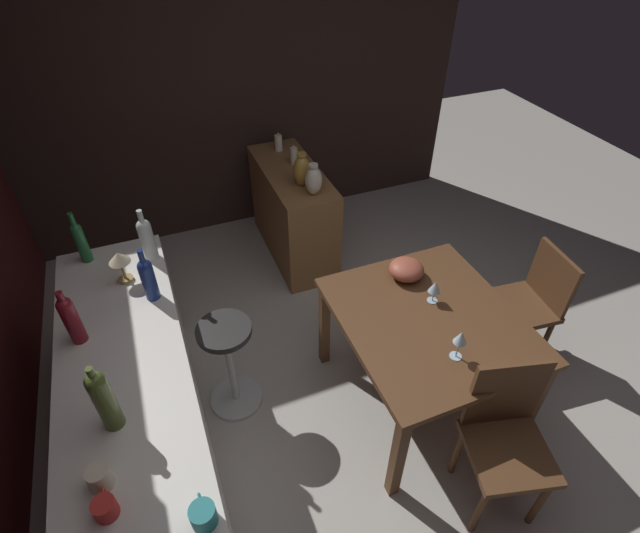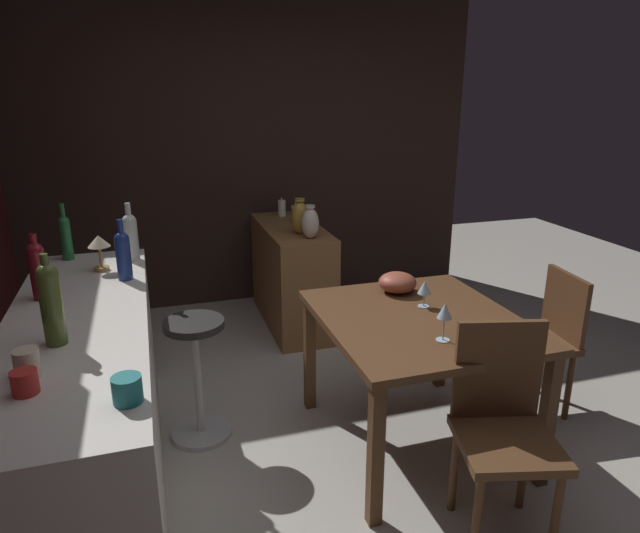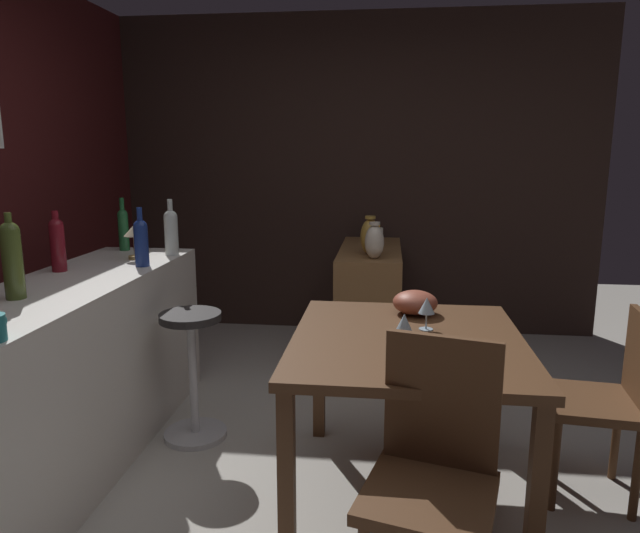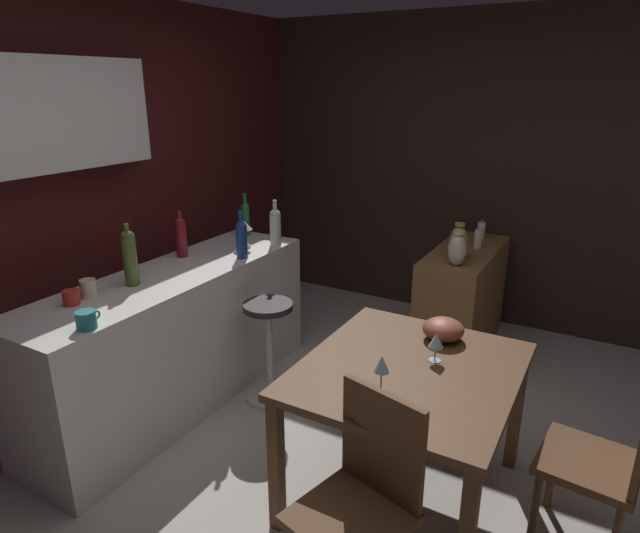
% 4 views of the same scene
% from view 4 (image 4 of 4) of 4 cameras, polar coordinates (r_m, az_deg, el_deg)
% --- Properties ---
extents(ground_plane, '(9.00, 9.00, 0.00)m').
position_cam_4_polar(ground_plane, '(3.10, 3.10, -21.86)').
color(ground_plane, '#B7B2A8').
extents(wall_kitchen_back, '(5.20, 0.33, 2.60)m').
position_cam_4_polar(wall_kitchen_back, '(3.77, -26.77, 7.58)').
color(wall_kitchen_back, '#4C1919').
rests_on(wall_kitchen_back, ground_plane).
extents(wall_side_right, '(0.10, 4.40, 2.60)m').
position_cam_4_polar(wall_side_right, '(4.90, 13.78, 9.87)').
color(wall_side_right, '#33231E').
rests_on(wall_side_right, ground_plane).
extents(dining_table, '(1.10, 0.98, 0.74)m').
position_cam_4_polar(dining_table, '(2.68, 9.40, -12.13)').
color(dining_table, '#56351E').
rests_on(dining_table, ground_plane).
extents(kitchen_counter, '(2.10, 0.60, 0.90)m').
position_cam_4_polar(kitchen_counter, '(3.64, -14.98, -7.36)').
color(kitchen_counter, silver).
rests_on(kitchen_counter, ground_plane).
extents(sideboard_cabinet, '(1.10, 0.44, 0.82)m').
position_cam_4_polar(sideboard_cabinet, '(4.37, 14.77, -3.41)').
color(sideboard_cabinet, olive).
rests_on(sideboard_cabinet, ground_plane).
extents(chair_near_window, '(0.49, 0.49, 0.93)m').
position_cam_4_polar(chair_near_window, '(2.25, 4.49, -23.37)').
color(chair_near_window, '#56351E').
rests_on(chair_near_window, ground_plane).
extents(chair_by_doorway, '(0.44, 0.44, 0.85)m').
position_cam_4_polar(chair_by_doorway, '(2.76, 28.05, -17.85)').
color(chair_by_doorway, '#56351E').
rests_on(chair_by_doorway, ground_plane).
extents(bar_stool, '(0.34, 0.34, 0.69)m').
position_cam_4_polar(bar_stool, '(3.58, -5.39, -8.69)').
color(bar_stool, '#262323').
rests_on(bar_stool, ground_plane).
extents(wine_glass_left, '(0.07, 0.07, 0.19)m').
position_cam_4_polar(wine_glass_left, '(2.34, 6.57, -10.39)').
color(wine_glass_left, silver).
rests_on(wine_glass_left, dining_table).
extents(wine_glass_right, '(0.07, 0.07, 0.15)m').
position_cam_4_polar(wine_glass_right, '(2.66, 12.21, -7.75)').
color(wine_glass_right, silver).
rests_on(wine_glass_right, dining_table).
extents(fruit_bowl, '(0.22, 0.22, 0.11)m').
position_cam_4_polar(fruit_bowl, '(2.91, 12.94, -6.50)').
color(fruit_bowl, '#9E4C38').
rests_on(fruit_bowl, dining_table).
extents(wine_bottle_clear, '(0.08, 0.08, 0.34)m').
position_cam_4_polar(wine_bottle_clear, '(3.89, -4.76, 4.35)').
color(wine_bottle_clear, silver).
rests_on(wine_bottle_clear, kitchen_counter).
extents(wine_bottle_ruby, '(0.08, 0.08, 0.32)m').
position_cam_4_polar(wine_bottle_ruby, '(3.74, -14.54, 3.28)').
color(wine_bottle_ruby, maroon).
rests_on(wine_bottle_ruby, kitchen_counter).
extents(wine_bottle_cobalt, '(0.08, 0.08, 0.32)m').
position_cam_4_polar(wine_bottle_cobalt, '(3.64, -8.31, 3.06)').
color(wine_bottle_cobalt, navy).
rests_on(wine_bottle_cobalt, kitchen_counter).
extents(wine_bottle_olive, '(0.08, 0.08, 0.37)m').
position_cam_4_polar(wine_bottle_olive, '(3.28, -19.53, 1.09)').
color(wine_bottle_olive, '#475623').
rests_on(wine_bottle_olive, kitchen_counter).
extents(wine_bottle_green, '(0.06, 0.06, 0.33)m').
position_cam_4_polar(wine_bottle_green, '(4.19, -7.91, 5.23)').
color(wine_bottle_green, '#1E592D').
rests_on(wine_bottle_green, kitchen_counter).
extents(cup_red, '(0.12, 0.08, 0.08)m').
position_cam_4_polar(cup_red, '(3.15, -24.87, -3.00)').
color(cup_red, red).
rests_on(cup_red, kitchen_counter).
extents(cup_teal, '(0.13, 0.10, 0.09)m').
position_cam_4_polar(cup_teal, '(2.82, -23.54, -5.22)').
color(cup_teal, teal).
rests_on(cup_teal, kitchen_counter).
extents(cup_cream, '(0.12, 0.09, 0.10)m').
position_cam_4_polar(cup_cream, '(3.22, -23.34, -2.14)').
color(cup_cream, beige).
rests_on(cup_cream, kitchen_counter).
extents(counter_lamp, '(0.12, 0.12, 0.20)m').
position_cam_4_polar(counter_lamp, '(3.86, -8.05, 4.04)').
color(counter_lamp, '#A58447').
rests_on(counter_lamp, kitchen_counter).
extents(pillar_candle_tall, '(0.06, 0.06, 0.17)m').
position_cam_4_polar(pillar_candle_tall, '(4.30, 16.40, 2.83)').
color(pillar_candle_tall, white).
rests_on(pillar_candle_tall, sideboard_cabinet).
extents(pillar_candle_short, '(0.06, 0.06, 0.16)m').
position_cam_4_polar(pillar_candle_short, '(4.57, 16.71, 3.68)').
color(pillar_candle_short, white).
rests_on(pillar_candle_short, sideboard_cabinet).
extents(vase_brass, '(0.13, 0.13, 0.26)m').
position_cam_4_polar(vase_brass, '(3.97, 14.47, 2.54)').
color(vase_brass, '#B78C38').
rests_on(vase_brass, sideboard_cabinet).
extents(vase_ceramic_ivory, '(0.13, 0.13, 0.24)m').
position_cam_4_polar(vase_ceramic_ivory, '(3.82, 14.34, 1.76)').
color(vase_ceramic_ivory, beige).
rests_on(vase_ceramic_ivory, sideboard_cabinet).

